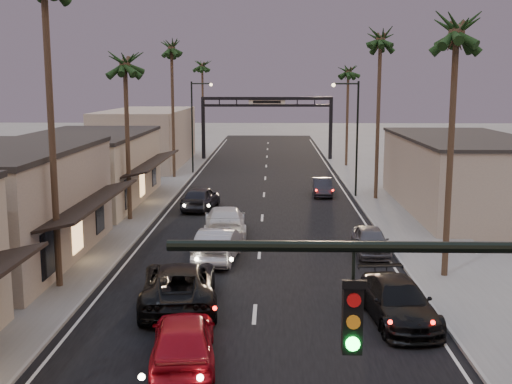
# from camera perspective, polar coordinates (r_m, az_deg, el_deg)

# --- Properties ---
(ground) EXTENTS (200.00, 200.00, 0.00)m
(ground) POSITION_cam_1_polar(r_m,az_deg,el_deg) (45.52, 0.61, -1.54)
(ground) COLOR slate
(ground) RESTS_ON ground
(road) EXTENTS (14.00, 120.00, 0.02)m
(road) POSITION_cam_1_polar(r_m,az_deg,el_deg) (50.43, 0.70, -0.44)
(road) COLOR black
(road) RESTS_ON ground
(sidewalk_left) EXTENTS (5.00, 92.00, 0.12)m
(sidewalk_left) POSITION_cam_1_polar(r_m,az_deg,el_deg) (58.22, -8.60, 0.87)
(sidewalk_left) COLOR slate
(sidewalk_left) RESTS_ON ground
(sidewalk_right) EXTENTS (5.00, 92.00, 0.12)m
(sidewalk_right) POSITION_cam_1_polar(r_m,az_deg,el_deg) (58.00, 10.22, 0.79)
(sidewalk_right) COLOR slate
(sidewalk_right) RESTS_ON ground
(storefront_far) EXTENTS (8.00, 16.00, 5.00)m
(storefront_far) POSITION_cam_1_polar(r_m,az_deg,el_deg) (49.02, -14.73, 1.90)
(storefront_far) COLOR #B6A78B
(storefront_far) RESTS_ON ground
(storefront_dist) EXTENTS (8.00, 20.00, 6.00)m
(storefront_dist) POSITION_cam_1_polar(r_m,az_deg,el_deg) (71.21, -9.63, 4.81)
(storefront_dist) COLOR gray
(storefront_dist) RESTS_ON ground
(building_right) EXTENTS (8.00, 18.00, 5.00)m
(building_right) POSITION_cam_1_polar(r_m,az_deg,el_deg) (47.03, 17.94, 1.44)
(building_right) COLOR gray
(building_right) RESTS_ON ground
(arch) EXTENTS (15.20, 0.40, 7.27)m
(arch) POSITION_cam_1_polar(r_m,az_deg,el_deg) (74.72, 0.97, 7.11)
(arch) COLOR black
(arch) RESTS_ON ground
(streetlight_right) EXTENTS (2.13, 0.30, 9.00)m
(streetlight_right) POSITION_cam_1_polar(r_m,az_deg,el_deg) (50.16, 8.68, 5.53)
(streetlight_right) COLOR black
(streetlight_right) RESTS_ON ground
(streetlight_left) EXTENTS (2.13, 0.30, 9.00)m
(streetlight_left) POSITION_cam_1_polar(r_m,az_deg,el_deg) (63.20, -5.45, 6.42)
(streetlight_left) COLOR black
(streetlight_left) RESTS_ON ground
(palm_lc) EXTENTS (3.20, 3.20, 12.20)m
(palm_lc) POSITION_cam_1_polar(r_m,az_deg,el_deg) (41.72, -11.60, 11.70)
(palm_lc) COLOR #38281C
(palm_lc) RESTS_ON ground
(palm_ld) EXTENTS (3.20, 3.20, 14.20)m
(palm_ld) POSITION_cam_1_polar(r_m,az_deg,el_deg) (60.47, -7.53, 12.96)
(palm_ld) COLOR #38281C
(palm_ld) RESTS_ON ground
(palm_ra) EXTENTS (3.20, 3.20, 13.20)m
(palm_ra) POSITION_cam_1_polar(r_m,az_deg,el_deg) (29.84, 17.45, 14.24)
(palm_ra) COLOR #38281C
(palm_ra) RESTS_ON ground
(palm_rb) EXTENTS (3.20, 3.20, 14.20)m
(palm_rb) POSITION_cam_1_polar(r_m,az_deg,el_deg) (49.42, 11.03, 13.63)
(palm_rb) COLOR #38281C
(palm_rb) RESTS_ON ground
(palm_rc) EXTENTS (3.20, 3.20, 12.20)m
(palm_rc) POSITION_cam_1_polar(r_m,az_deg,el_deg) (69.12, 8.22, 10.91)
(palm_rc) COLOR #38281C
(palm_rc) RESTS_ON ground
(palm_far) EXTENTS (3.20, 3.20, 13.20)m
(palm_far) POSITION_cam_1_polar(r_m,az_deg,el_deg) (83.17, -4.81, 11.41)
(palm_far) COLOR #38281C
(palm_far) RESTS_ON ground
(oncoming_red) EXTENTS (2.52, 5.14, 1.69)m
(oncoming_red) POSITION_cam_1_polar(r_m,az_deg,el_deg) (20.92, -6.48, -12.86)
(oncoming_red) COLOR maroon
(oncoming_red) RESTS_ON ground
(oncoming_pickup) EXTENTS (3.60, 6.60, 1.75)m
(oncoming_pickup) POSITION_cam_1_polar(r_m,az_deg,el_deg) (26.15, -6.84, -8.13)
(oncoming_pickup) COLOR black
(oncoming_pickup) RESTS_ON ground
(oncoming_silver) EXTENTS (2.29, 5.24, 1.68)m
(oncoming_silver) POSITION_cam_1_polar(r_m,az_deg,el_deg) (32.38, -3.35, -4.66)
(oncoming_silver) COLOR #999A9E
(oncoming_silver) RESTS_ON ground
(oncoming_white) EXTENTS (2.84, 6.07, 1.72)m
(oncoming_white) POSITION_cam_1_polar(r_m,az_deg,el_deg) (37.72, -2.77, -2.57)
(oncoming_white) COLOR silver
(oncoming_white) RESTS_ON ground
(oncoming_dgrey) EXTENTS (2.66, 5.17, 1.68)m
(oncoming_dgrey) POSITION_cam_1_polar(r_m,az_deg,el_deg) (45.43, -4.95, -0.52)
(oncoming_dgrey) COLOR black
(oncoming_dgrey) RESTS_ON ground
(curbside_black) EXTENTS (2.75, 5.59, 1.56)m
(curbside_black) POSITION_cam_1_polar(r_m,az_deg,el_deg) (24.83, 12.51, -9.51)
(curbside_black) COLOR black
(curbside_black) RESTS_ON ground
(curbside_grey) EXTENTS (1.73, 4.23, 1.43)m
(curbside_grey) POSITION_cam_1_polar(r_m,az_deg,el_deg) (34.07, 10.15, -4.29)
(curbside_grey) COLOR #4C4C51
(curbside_grey) RESTS_ON ground
(curbside_far) EXTENTS (1.58, 4.21, 1.37)m
(curbside_far) POSITION_cam_1_polar(r_m,az_deg,el_deg) (51.15, 5.92, 0.43)
(curbside_far) COLOR black
(curbside_far) RESTS_ON ground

